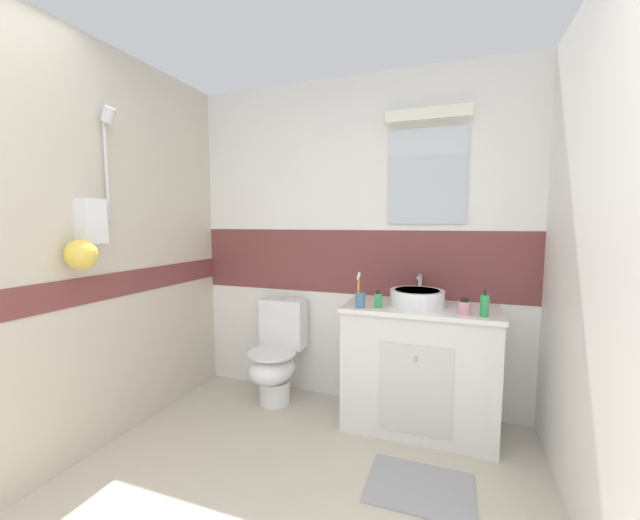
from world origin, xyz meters
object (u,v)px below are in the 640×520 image
object	(u,v)px
sink_basin	(417,297)
perfume_flask_small	(378,300)
soap_dispenser	(485,306)
toilet	(277,355)
hair_gel_jar	(464,307)
toothbrush_cup	(360,298)

from	to	relation	value
sink_basin	perfume_flask_small	world-z (taller)	sink_basin
soap_dispenser	perfume_flask_small	size ratio (longest dim) A/B	1.48
sink_basin	perfume_flask_small	xyz separation A→B (m)	(-0.23, -0.16, -0.00)
toilet	hair_gel_jar	size ratio (longest dim) A/B	8.20
toothbrush_cup	perfume_flask_small	bearing A→B (deg)	9.32
hair_gel_jar	soap_dispenser	bearing A→B (deg)	-9.19
soap_dispenser	hair_gel_jar	bearing A→B (deg)	170.81
toilet	perfume_flask_small	distance (m)	1.00
toothbrush_cup	sink_basin	bearing A→B (deg)	27.58
sink_basin	hair_gel_jar	bearing A→B (deg)	-27.47
perfume_flask_small	hair_gel_jar	size ratio (longest dim) A/B	1.17
sink_basin	soap_dispenser	size ratio (longest dim) A/B	2.37
toothbrush_cup	hair_gel_jar	xyz separation A→B (m)	(0.64, 0.03, -0.01)
toilet	soap_dispenser	xyz separation A→B (m)	(1.47, -0.18, 0.54)
sink_basin	toilet	world-z (taller)	sink_basin
hair_gel_jar	toilet	bearing A→B (deg)	173.30
perfume_flask_small	hair_gel_jar	xyz separation A→B (m)	(0.53, 0.01, -0.01)
toothbrush_cup	perfume_flask_small	distance (m)	0.12
toothbrush_cup	soap_dispenser	bearing A→B (deg)	0.84
sink_basin	toothbrush_cup	xyz separation A→B (m)	(-0.35, -0.18, 0.00)
toilet	toothbrush_cup	size ratio (longest dim) A/B	3.46
sink_basin	toothbrush_cup	world-z (taller)	toothbrush_cup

